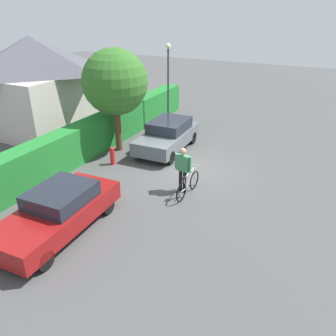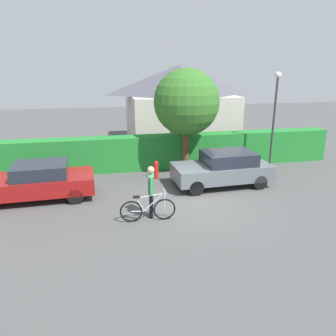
{
  "view_description": "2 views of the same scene",
  "coord_description": "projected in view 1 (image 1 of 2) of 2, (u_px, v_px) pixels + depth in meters",
  "views": [
    {
      "loc": [
        -12.11,
        -5.43,
        6.41
      ],
      "look_at": [
        -2.08,
        -0.33,
        1.01
      ],
      "focal_mm": 36.86,
      "sensor_mm": 36.0,
      "label": 1
    },
    {
      "loc": [
        -3.19,
        -10.56,
        4.79
      ],
      "look_at": [
        -0.84,
        0.86,
        1.13
      ],
      "focal_mm": 34.91,
      "sensor_mm": 36.0,
      "label": 2
    }
  ],
  "objects": [
    {
      "name": "parked_car_far",
      "position": [
        168.0,
        135.0,
        16.36
      ],
      "size": [
        4.04,
        1.93,
        1.43
      ],
      "color": "slate",
      "rests_on": "ground"
    },
    {
      "name": "bicycle",
      "position": [
        188.0,
        185.0,
        12.6
      ],
      "size": [
        1.8,
        0.5,
        1.0
      ],
      "color": "black",
      "rests_on": "ground"
    },
    {
      "name": "ground_plane",
      "position": [
        183.0,
        169.0,
        14.72
      ],
      "size": [
        60.0,
        60.0,
        0.0
      ],
      "primitive_type": "plane",
      "color": "#4B4B4B"
    },
    {
      "name": "fire_hydrant",
      "position": [
        112.0,
        155.0,
        15.0
      ],
      "size": [
        0.2,
        0.2,
        0.81
      ],
      "color": "red",
      "rests_on": "ground"
    },
    {
      "name": "tree_kerbside",
      "position": [
        115.0,
        82.0,
        15.28
      ],
      "size": [
        2.95,
        2.95,
        4.72
      ],
      "color": "brown",
      "rests_on": "ground"
    },
    {
      "name": "hedge_row",
      "position": [
        96.0,
        135.0,
        16.23
      ],
      "size": [
        16.48,
        0.9,
        1.61
      ],
      "primitive_type": "cube",
      "color": "#21792C",
      "rests_on": "ground"
    },
    {
      "name": "parked_car_near",
      "position": [
        58.0,
        211.0,
        10.47
      ],
      "size": [
        4.42,
        1.97,
        1.37
      ],
      "color": "maroon",
      "rests_on": "ground"
    },
    {
      "name": "person_rider",
      "position": [
        183.0,
        166.0,
        12.56
      ],
      "size": [
        0.27,
        0.69,
        1.74
      ],
      "color": "black",
      "rests_on": "ground"
    },
    {
      "name": "street_lamp",
      "position": [
        168.0,
        76.0,
        18.34
      ],
      "size": [
        0.28,
        0.28,
        4.55
      ],
      "color": "#38383D",
      "rests_on": "ground"
    },
    {
      "name": "house_distant",
      "position": [
        35.0,
        81.0,
        19.06
      ],
      "size": [
        6.55,
        6.23,
        4.87
      ],
      "color": "beige",
      "rests_on": "ground"
    }
  ]
}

